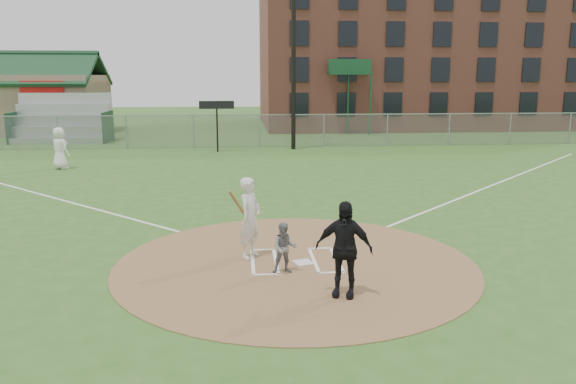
{
  "coord_description": "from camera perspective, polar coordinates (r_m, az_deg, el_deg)",
  "views": [
    {
      "loc": [
        -1.28,
        -12.46,
        4.3
      ],
      "look_at": [
        0.0,
        2.0,
        1.3
      ],
      "focal_mm": 35.0,
      "sensor_mm": 36.0,
      "label": 1
    }
  ],
  "objects": [
    {
      "name": "scoreboard_sign",
      "position": [
        32.74,
        -7.25,
        8.23
      ],
      "size": [
        2.0,
        0.1,
        2.93
      ],
      "color": "black",
      "rests_on": "ground"
    },
    {
      "name": "outfield_fence",
      "position": [
        34.64,
        -2.93,
        6.21
      ],
      "size": [
        56.08,
        0.08,
        2.03
      ],
      "color": "slate",
      "rests_on": "ground"
    },
    {
      "name": "brick_warehouse",
      "position": [
        53.39,
        14.33,
        14.75
      ],
      "size": [
        30.0,
        17.17,
        15.0
      ],
      "color": "#A15645",
      "rests_on": "ground"
    },
    {
      "name": "foul_line_first",
      "position": [
        24.18,
        20.21,
        0.71
      ],
      "size": [
        17.04,
        17.04,
        0.01
      ],
      "primitive_type": "cube",
      "rotation": [
        0.0,
        0.0,
        -0.79
      ],
      "color": "white",
      "rests_on": "ground"
    },
    {
      "name": "dirt_circle",
      "position": [
        13.24,
        0.77,
        -7.23
      ],
      "size": [
        8.4,
        8.4,
        0.02
      ],
      "primitive_type": "cylinder",
      "color": "olive",
      "rests_on": "ground"
    },
    {
      "name": "clubhouse",
      "position": [
        48.47,
        -25.5,
        8.29
      ],
      "size": [
        12.2,
        8.71,
        6.23
      ],
      "color": "gray",
      "rests_on": "ground"
    },
    {
      "name": "batters_boxes",
      "position": [
        13.37,
        0.7,
        -6.96
      ],
      "size": [
        2.08,
        1.88,
        0.01
      ],
      "color": "white",
      "rests_on": "dirt_circle"
    },
    {
      "name": "ondeck_player",
      "position": [
        28.54,
        -22.17,
        4.13
      ],
      "size": [
        1.14,
        1.06,
        1.96
      ],
      "primitive_type": "imported",
      "rotation": [
        0.0,
        0.0,
        2.53
      ],
      "color": "white",
      "rests_on": "ground"
    },
    {
      "name": "foul_line_third",
      "position": [
        23.21,
        -24.38,
        -0.05
      ],
      "size": [
        17.04,
        17.04,
        0.01
      ],
      "primitive_type": "cube",
      "rotation": [
        0.0,
        0.0,
        0.79
      ],
      "color": "white",
      "rests_on": "ground"
    },
    {
      "name": "batter_at_plate",
      "position": [
        13.39,
        -3.88,
        -2.63
      ],
      "size": [
        0.9,
        1.08,
        1.95
      ],
      "color": "silver",
      "rests_on": "dirt_circle"
    },
    {
      "name": "bleachers",
      "position": [
        40.49,
        -22.03,
        6.99
      ],
      "size": [
        6.08,
        3.2,
        3.2
      ],
      "color": "#B7BABF",
      "rests_on": "ground"
    },
    {
      "name": "umpire",
      "position": [
        11.09,
        5.69,
        -5.76
      ],
      "size": [
        1.22,
        0.82,
        1.93
      ],
      "primitive_type": "imported",
      "rotation": [
        0.0,
        0.0,
        -0.34
      ],
      "color": "black",
      "rests_on": "dirt_circle"
    },
    {
      "name": "home_plate",
      "position": [
        13.2,
        1.58,
        -7.18
      ],
      "size": [
        0.52,
        0.52,
        0.03
      ],
      "primitive_type": "cube",
      "rotation": [
        0.0,
        0.0,
        0.33
      ],
      "color": "silver",
      "rests_on": "dirt_circle"
    },
    {
      "name": "catcher",
      "position": [
        12.42,
        -0.35,
        -5.71
      ],
      "size": [
        0.55,
        0.43,
        1.14
      ],
      "primitive_type": "imported",
      "rotation": [
        0.0,
        0.0,
        -0.0
      ],
      "color": "slate",
      "rests_on": "dirt_circle"
    },
    {
      "name": "ground",
      "position": [
        13.24,
        0.77,
        -7.27
      ],
      "size": [
        140.0,
        140.0,
        0.0
      ],
      "primitive_type": "plane",
      "color": "#325D20",
      "rests_on": "ground"
    },
    {
      "name": "light_pole",
      "position": [
        33.7,
        0.57,
        15.6
      ],
      "size": [
        1.2,
        0.3,
        12.22
      ],
      "color": "black",
      "rests_on": "ground"
    }
  ]
}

